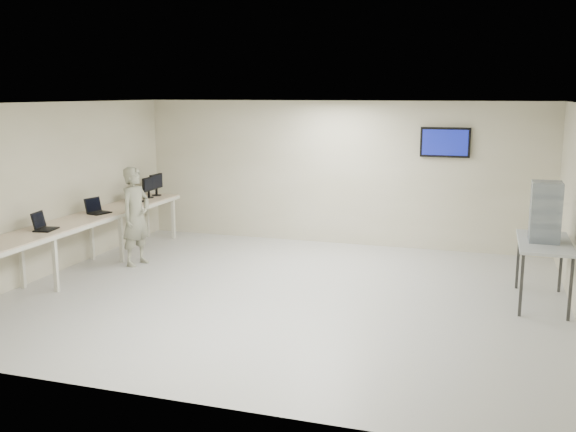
% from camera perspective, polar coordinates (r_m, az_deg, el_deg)
% --- Properties ---
extents(room, '(8.01, 7.01, 2.81)m').
position_cam_1_polar(room, '(9.29, -0.07, 1.41)').
color(room, '#ADADAD').
rests_on(room, ground).
extents(workbench, '(0.76, 6.00, 0.90)m').
position_cam_1_polar(workbench, '(10.99, -18.47, -0.78)').
color(workbench, tan).
rests_on(workbench, ground).
extents(laptop_1, '(0.34, 0.39, 0.27)m').
position_cam_1_polar(laptop_1, '(10.38, -20.96, -0.78)').
color(laptop_1, black).
rests_on(laptop_1, workbench).
extents(laptop_2, '(0.37, 0.40, 0.27)m').
position_cam_1_polar(laptop_2, '(11.51, -16.64, 0.57)').
color(laptop_2, black).
rests_on(laptop_2, workbench).
extents(laptop_3, '(0.31, 0.35, 0.25)m').
position_cam_1_polar(laptop_3, '(12.55, -13.47, 1.52)').
color(laptop_3, black).
rests_on(laptop_3, workbench).
extents(monitor_near, '(0.18, 0.41, 0.41)m').
position_cam_1_polar(monitor_near, '(12.96, -12.29, 2.67)').
color(monitor_near, black).
rests_on(monitor_near, workbench).
extents(monitor_far, '(0.20, 0.44, 0.44)m').
position_cam_1_polar(monitor_far, '(13.21, -11.64, 2.93)').
color(monitor_far, black).
rests_on(monitor_far, workbench).
extents(soldier, '(0.52, 0.69, 1.71)m').
position_cam_1_polar(soldier, '(11.34, -13.37, -0.03)').
color(soldier, slate).
rests_on(soldier, ground).
extents(side_table, '(0.70, 1.51, 0.90)m').
position_cam_1_polar(side_table, '(9.66, 21.83, -2.52)').
color(side_table, '#A1A6A8').
rests_on(side_table, ground).
extents(storage_bins, '(0.40, 0.44, 0.84)m').
position_cam_1_polar(storage_bins, '(9.56, 21.92, 0.35)').
color(storage_bins, gray).
rests_on(storage_bins, side_table).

